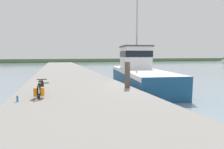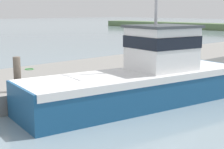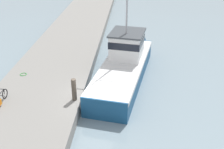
# 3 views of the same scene
# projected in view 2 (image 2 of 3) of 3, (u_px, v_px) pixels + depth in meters

# --- Properties ---
(ground_plane) EXTENTS (320.00, 320.00, 0.00)m
(ground_plane) POSITION_uv_depth(u_px,v_px,m) (42.00, 114.00, 14.06)
(ground_plane) COLOR gray
(fishing_boat_main) EXTENTS (4.83, 13.06, 9.53)m
(fishing_boat_main) POSITION_uv_depth(u_px,v_px,m) (149.00, 77.00, 15.67)
(fishing_boat_main) COLOR navy
(fishing_boat_main) RESTS_ON ground_plane
(mooring_post) EXTENTS (0.31, 0.31, 1.47)m
(mooring_post) POSITION_uv_depth(u_px,v_px,m) (17.00, 74.00, 14.40)
(mooring_post) COLOR #51473D
(mooring_post) RESTS_ON dock_pier
(hose_coil) EXTENTS (0.50, 0.50, 0.04)m
(hose_coil) POSITION_uv_depth(u_px,v_px,m) (29.00, 69.00, 19.93)
(hose_coil) COLOR green
(hose_coil) RESTS_ON dock_pier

